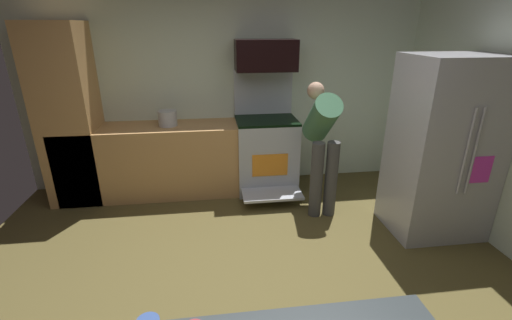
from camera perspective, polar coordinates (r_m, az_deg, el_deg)
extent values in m
cube|color=brown|center=(3.06, -1.02, -21.06)|extent=(5.20, 4.80, 0.02)
cube|color=silver|center=(4.66, -4.50, 11.92)|extent=(5.20, 0.12, 2.60)
cube|color=tan|center=(4.57, -15.26, -0.03)|extent=(2.40, 0.60, 0.90)
cube|color=tan|center=(4.65, -28.34, 6.28)|extent=(0.60, 0.60, 2.10)
cube|color=#B3B9C3|center=(4.55, 1.64, 0.80)|extent=(0.76, 0.64, 0.92)
cube|color=black|center=(4.41, 1.70, 6.59)|extent=(0.76, 0.64, 0.03)
cube|color=#B3B9C3|center=(4.62, 1.16, 11.14)|extent=(0.76, 0.06, 0.58)
cube|color=orange|center=(4.26, 2.33, -0.85)|extent=(0.44, 0.01, 0.28)
cube|color=#B3B9C3|center=(4.23, 2.66, -5.61)|extent=(0.72, 0.36, 0.03)
cube|color=black|center=(4.38, 1.60, 16.82)|extent=(0.74, 0.38, 0.37)
cube|color=#B8B9C2|center=(3.93, 28.34, 1.67)|extent=(0.89, 0.70, 1.81)
cylinder|color=#B8B9C2|center=(3.61, 31.30, 1.04)|extent=(0.02, 0.02, 0.81)
cylinder|color=#B8B9C2|center=(3.66, 32.28, 1.09)|extent=(0.02, 0.02, 0.81)
cube|color=#F13CD1|center=(3.80, 33.06, -1.35)|extent=(0.20, 0.01, 0.26)
cylinder|color=#454545|center=(3.94, 9.89, -3.26)|extent=(0.14, 0.14, 0.88)
cylinder|color=#454545|center=(3.99, 12.23, -3.10)|extent=(0.14, 0.14, 0.88)
cylinder|color=#447854|center=(3.96, 10.71, 6.68)|extent=(0.30, 0.65, 0.63)
sphere|color=tan|center=(4.16, 9.79, 11.17)|extent=(0.20, 0.20, 0.20)
cylinder|color=#B2B6B9|center=(4.39, -14.31, 6.67)|extent=(0.23, 0.23, 0.19)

